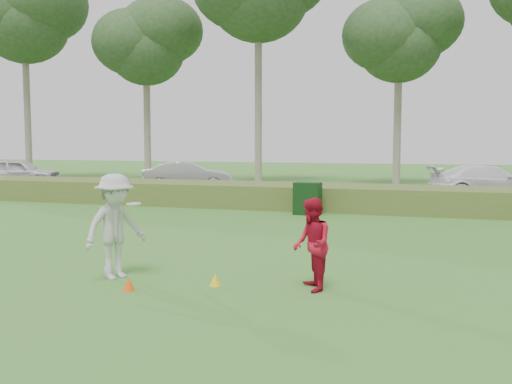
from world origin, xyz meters
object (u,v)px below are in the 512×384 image
(cone_orange, at_px, (129,284))
(car_right, at_px, (488,182))
(cone_yellow, at_px, (215,280))
(car_mid, at_px, (187,176))
(car_left, at_px, (19,172))
(player_white, at_px, (115,226))
(utility_cabinet, at_px, (307,199))
(player_red, at_px, (312,244))

(cone_orange, distance_m, car_right, 20.12)
(cone_yellow, relative_size, car_mid, 0.05)
(car_left, bearing_deg, cone_yellow, -153.71)
(player_white, xyz_separation_m, cone_yellow, (2.00, 0.04, -0.87))
(utility_cabinet, bearing_deg, cone_orange, -88.78)
(car_left, bearing_deg, car_right, -111.04)
(player_red, bearing_deg, utility_cabinet, 168.73)
(car_left, height_order, car_right, car_left)
(utility_cabinet, height_order, car_mid, car_mid)
(player_red, xyz_separation_m, car_mid, (-10.35, 17.35, 0.01))
(utility_cabinet, relative_size, car_mid, 0.25)
(utility_cabinet, relative_size, car_right, 0.22)
(cone_yellow, height_order, utility_cabinet, utility_cabinet)
(cone_yellow, relative_size, utility_cabinet, 0.20)
(player_red, bearing_deg, cone_orange, -96.14)
(player_red, xyz_separation_m, car_left, (-21.27, 17.79, 0.03))
(car_mid, bearing_deg, car_right, -111.82)
(player_white, distance_m, player_red, 3.72)
(cone_orange, bearing_deg, cone_yellow, 30.30)
(player_white, relative_size, cone_yellow, 8.63)
(player_white, relative_size, cone_orange, 8.69)
(cone_yellow, bearing_deg, player_white, -178.97)
(player_white, bearing_deg, car_left, 68.39)
(player_white, height_order, car_mid, player_white)
(player_red, bearing_deg, car_left, -154.37)
(player_red, xyz_separation_m, cone_orange, (-3.00, -0.99, -0.69))
(cone_yellow, bearing_deg, utility_cabinet, 93.68)
(car_left, distance_m, car_right, 25.41)
(car_right, bearing_deg, player_red, 151.65)
(car_left, relative_size, car_right, 0.89)
(utility_cabinet, xyz_separation_m, car_left, (-18.91, 7.70, 0.26))
(car_mid, bearing_deg, cone_yellow, -177.42)
(player_white, xyz_separation_m, utility_cabinet, (1.34, 10.36, -0.42))
(utility_cabinet, distance_m, car_right, 10.09)
(car_mid, bearing_deg, player_red, -172.79)
(cone_orange, height_order, car_right, car_right)
(cone_orange, bearing_deg, player_red, 18.32)
(cone_orange, bearing_deg, car_right, 69.21)
(player_white, height_order, utility_cabinet, player_white)
(cone_orange, bearing_deg, car_mid, 111.83)
(cone_orange, xyz_separation_m, cone_yellow, (1.30, 0.76, 0.00))
(cone_yellow, height_order, car_mid, car_mid)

